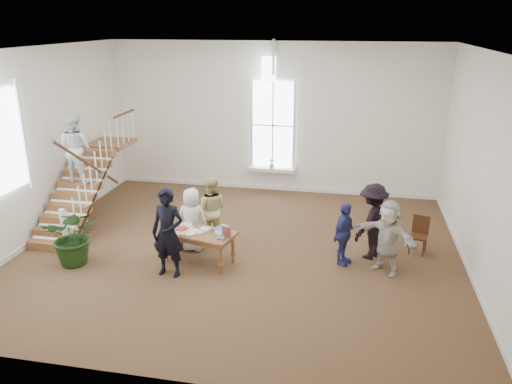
% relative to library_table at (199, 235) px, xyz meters
% --- Properties ---
extents(ground, '(10.00, 10.00, 0.00)m').
position_rel_library_table_xyz_m(ground, '(0.75, 0.74, -0.65)').
color(ground, '#4A2D1D').
rests_on(ground, ground).
extents(room_shell, '(10.49, 10.00, 10.00)m').
position_rel_library_table_xyz_m(room_shell, '(0.75, 5.13, -0.24)').
color(room_shell, white).
rests_on(room_shell, ground).
extents(staircase, '(1.10, 4.10, 2.92)m').
position_rel_library_table_xyz_m(staircase, '(-3.59, 1.49, 0.97)').
color(staircase, brown).
rests_on(staircase, ground).
extents(library_table, '(1.68, 1.11, 0.79)m').
position_rel_library_table_xyz_m(library_table, '(0.00, 0.00, 0.00)').
color(library_table, brown).
rests_on(library_table, ground).
extents(police_officer, '(0.73, 0.52, 1.91)m').
position_rel_library_table_xyz_m(police_officer, '(-0.46, -0.66, 0.31)').
color(police_officer, black).
rests_on(police_officer, ground).
extents(elderly_woman, '(0.75, 0.51, 1.49)m').
position_rel_library_table_xyz_m(elderly_woman, '(-0.36, 0.59, 0.10)').
color(elderly_woman, silver).
rests_on(elderly_woman, ground).
extents(person_yellow, '(0.84, 0.68, 1.64)m').
position_rel_library_table_xyz_m(person_yellow, '(-0.06, 1.09, 0.18)').
color(person_yellow, '#D0C482').
rests_on(person_yellow, ground).
extents(woman_cluster_a, '(0.66, 0.90, 1.42)m').
position_rel_library_table_xyz_m(woman_cluster_a, '(3.08, 0.54, 0.06)').
color(woman_cluster_a, navy).
rests_on(woman_cluster_a, ground).
extents(woman_cluster_b, '(1.15, 1.29, 1.73)m').
position_rel_library_table_xyz_m(woman_cluster_b, '(3.68, 0.99, 0.22)').
color(woman_cluster_b, black).
rests_on(woman_cluster_b, ground).
extents(woman_cluster_c, '(1.47, 1.29, 1.61)m').
position_rel_library_table_xyz_m(woman_cluster_c, '(3.98, 0.34, 0.16)').
color(woman_cluster_c, beige).
rests_on(woman_cluster_c, ground).
extents(floor_plant, '(1.42, 1.31, 1.31)m').
position_rel_library_table_xyz_m(floor_plant, '(-2.65, -0.57, 0.01)').
color(floor_plant, '#183310').
rests_on(floor_plant, ground).
extents(side_chair, '(0.47, 0.47, 0.87)m').
position_rel_library_table_xyz_m(side_chair, '(4.77, 1.48, -0.17)').
color(side_chair, '#3A240F').
rests_on(side_chair, ground).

